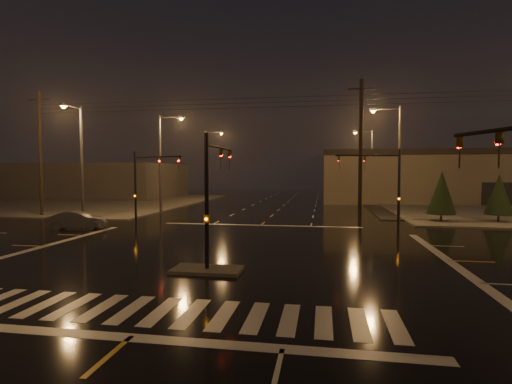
% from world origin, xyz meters
% --- Properties ---
extents(ground, '(140.00, 140.00, 0.00)m').
position_xyz_m(ground, '(0.00, 0.00, 0.00)').
color(ground, black).
rests_on(ground, ground).
extents(sidewalk_nw, '(36.00, 36.00, 0.12)m').
position_xyz_m(sidewalk_nw, '(-30.00, 30.00, 0.06)').
color(sidewalk_nw, '#42403B').
rests_on(sidewalk_nw, ground).
extents(median_island, '(3.00, 1.60, 0.15)m').
position_xyz_m(median_island, '(0.00, -4.00, 0.07)').
color(median_island, '#42403B').
rests_on(median_island, ground).
extents(crosswalk, '(15.00, 2.60, 0.01)m').
position_xyz_m(crosswalk, '(0.00, -9.00, 0.01)').
color(crosswalk, beige).
rests_on(crosswalk, ground).
extents(stop_bar_near, '(16.00, 0.50, 0.01)m').
position_xyz_m(stop_bar_near, '(0.00, -11.00, 0.01)').
color(stop_bar_near, beige).
rests_on(stop_bar_near, ground).
extents(stop_bar_far, '(16.00, 0.50, 0.01)m').
position_xyz_m(stop_bar_far, '(0.00, 11.00, 0.01)').
color(stop_bar_far, beige).
rests_on(stop_bar_far, ground).
extents(commercial_block, '(30.00, 18.00, 5.60)m').
position_xyz_m(commercial_block, '(-35.00, 42.00, 2.80)').
color(commercial_block, '#3F3A38').
rests_on(commercial_block, ground).
extents(signal_mast_median, '(0.25, 4.59, 6.00)m').
position_xyz_m(signal_mast_median, '(0.00, -3.07, 3.75)').
color(signal_mast_median, black).
rests_on(signal_mast_median, ground).
extents(signal_mast_ne, '(4.84, 1.86, 6.00)m').
position_xyz_m(signal_mast_ne, '(9.50, 10.14, 3.79)').
color(signal_mast_ne, black).
rests_on(signal_mast_ne, ground).
extents(signal_mast_nw, '(4.84, 1.86, 6.00)m').
position_xyz_m(signal_mast_nw, '(-9.50, 10.14, 3.79)').
color(signal_mast_nw, black).
rests_on(signal_mast_nw, ground).
extents(streetlight_1, '(2.77, 0.32, 10.00)m').
position_xyz_m(streetlight_1, '(-11.18, 18.00, 5.80)').
color(streetlight_1, '#38383A').
rests_on(streetlight_1, ground).
extents(streetlight_2, '(2.77, 0.32, 10.00)m').
position_xyz_m(streetlight_2, '(-11.18, 34.00, 5.80)').
color(streetlight_2, '#38383A').
rests_on(streetlight_2, ground).
extents(streetlight_3, '(2.77, 0.32, 10.00)m').
position_xyz_m(streetlight_3, '(11.18, 16.00, 5.80)').
color(streetlight_3, '#38383A').
rests_on(streetlight_3, ground).
extents(streetlight_4, '(2.77, 0.32, 10.00)m').
position_xyz_m(streetlight_4, '(11.18, 36.00, 5.80)').
color(streetlight_4, '#38383A').
rests_on(streetlight_4, ground).
extents(streetlight_5, '(0.32, 2.77, 10.00)m').
position_xyz_m(streetlight_5, '(-16.00, 11.18, 5.80)').
color(streetlight_5, '#38383A').
rests_on(streetlight_5, ground).
extents(utility_pole_0, '(2.20, 0.32, 12.00)m').
position_xyz_m(utility_pole_0, '(-22.00, 14.00, 6.13)').
color(utility_pole_0, black).
rests_on(utility_pole_0, ground).
extents(utility_pole_1, '(2.20, 0.32, 12.00)m').
position_xyz_m(utility_pole_1, '(8.00, 14.00, 6.13)').
color(utility_pole_1, black).
rests_on(utility_pole_1, ground).
extents(conifer_0, '(2.37, 2.37, 4.40)m').
position_xyz_m(conifer_0, '(14.89, 15.53, 2.55)').
color(conifer_0, black).
rests_on(conifer_0, ground).
extents(conifer_1, '(2.22, 2.22, 4.16)m').
position_xyz_m(conifer_1, '(19.47, 15.74, 2.43)').
color(conifer_1, black).
rests_on(conifer_1, ground).
extents(car_crossing, '(4.36, 2.57, 1.36)m').
position_xyz_m(car_crossing, '(-13.29, 6.62, 0.68)').
color(car_crossing, '#515458').
rests_on(car_crossing, ground).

